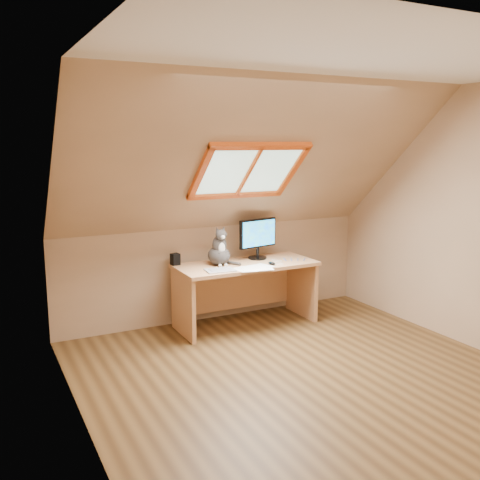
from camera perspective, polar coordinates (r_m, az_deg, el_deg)
ground at (r=4.50m, az=7.24°, el=-14.41°), size 3.50×3.50×0.00m
room_shell at (r=4.04m, az=8.45°, el=3.86°), size 3.52×3.52×2.41m
desk at (r=5.59m, az=0.30°, el=-4.44°), size 1.45×0.63×0.66m
monitor at (r=5.65m, az=1.92°, el=0.44°), size 0.46×0.20×0.43m
cat at (r=5.38m, az=-2.23°, el=-1.17°), size 0.23×0.27×0.40m
desk_speaker at (r=5.43m, az=-6.92°, el=-2.05°), size 0.09×0.09×0.12m
graphics_tablet at (r=5.16m, az=-2.13°, el=-3.24°), size 0.30×0.23×0.01m
mouse at (r=5.42m, az=3.40°, el=-2.50°), size 0.06×0.10×0.03m
papers at (r=5.24m, az=1.44°, el=-3.06°), size 0.35×0.30×0.01m
cables at (r=5.60m, az=5.13°, el=-2.21°), size 0.51×0.26×0.01m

